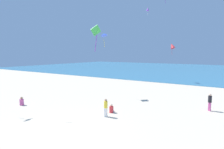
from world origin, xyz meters
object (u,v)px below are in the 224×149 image
object	(u,v)px
person_2	(106,106)
person_0	(210,101)
kite_red	(172,46)
person_3	(111,109)
kite_purple	(148,9)
person_1	(22,102)
kite_blue	(104,35)
kite_green	(96,32)

from	to	relation	value
person_2	person_0	bearing A→B (deg)	71.46
person_0	kite_red	distance (m)	18.80
person_3	person_0	bearing A→B (deg)	-72.71
kite_red	person_0	bearing A→B (deg)	-62.68
kite_purple	kite_red	bearing A→B (deg)	17.69
person_0	person_1	distance (m)	17.45
person_2	kite_purple	distance (m)	24.80
person_0	person_2	world-z (taller)	person_0
person_2	person_3	bearing A→B (deg)	129.75
person_1	person_2	world-z (taller)	person_2
kite_blue	kite_purple	world-z (taller)	kite_purple
kite_purple	person_0	bearing A→B (deg)	-49.89
person_2	kite_red	xyz separation A→B (m)	(-1.61, 22.31, 5.44)
kite_red	kite_purple	size ratio (longest dim) A/B	1.53
kite_blue	kite_green	size ratio (longest dim) A/B	1.13
person_1	kite_purple	size ratio (longest dim) A/B	0.59
person_0	kite_purple	xyz separation A→B (m)	(-12.38, 14.69, 11.83)
person_3	kite_red	xyz separation A→B (m)	(-1.36, 21.11, 6.00)
person_1	kite_purple	distance (m)	25.99
person_3	kite_purple	bearing A→B (deg)	-3.72
person_0	person_3	xyz separation A→B (m)	(-6.91, -5.10, -0.61)
kite_red	person_1	bearing A→B (deg)	-106.89
person_2	kite_blue	bearing A→B (deg)	154.79
kite_blue	kite_green	xyz separation A→B (m)	(6.72, -10.06, -0.92)
person_2	kite_purple	size ratio (longest dim) A/B	1.03
kite_red	person_3	bearing A→B (deg)	-86.32
person_2	person_3	size ratio (longest dim) A/B	1.93
kite_blue	kite_purple	bearing A→B (deg)	94.23
person_3	kite_green	xyz separation A→B (m)	(2.34, -5.07, 5.93)
person_1	kite_blue	bearing A→B (deg)	-90.58
person_2	kite_green	bearing A→B (deg)	-33.51
person_3	kite_green	size ratio (longest dim) A/B	0.51
kite_red	kite_purple	bearing A→B (deg)	-162.31
person_1	kite_red	bearing A→B (deg)	-78.93
kite_purple	kite_blue	bearing A→B (deg)	-85.77
person_0	kite_red	world-z (taller)	kite_red
kite_blue	person_2	bearing A→B (deg)	-53.25
kite_blue	person_0	bearing A→B (deg)	0.55
person_3	kite_red	world-z (taller)	kite_red
person_0	person_2	xyz separation A→B (m)	(-6.66, -6.30, -0.06)
kite_blue	kite_red	bearing A→B (deg)	79.39
person_1	kite_blue	distance (m)	11.21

